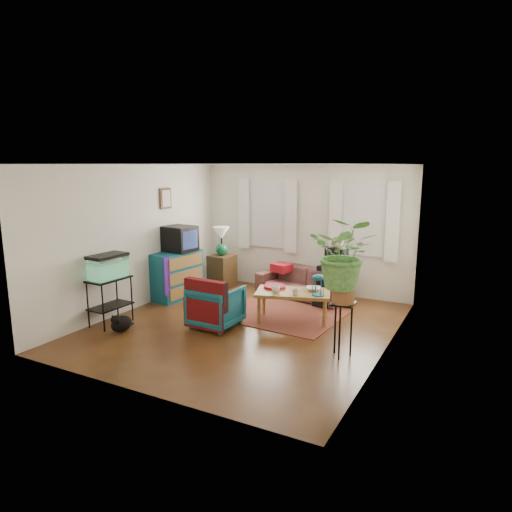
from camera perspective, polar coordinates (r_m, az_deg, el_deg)
The scene contains 31 objects.
floor at distance 7.55m, azimuth -1.44°, elevation -8.75°, with size 4.50×5.00×0.01m, color #4F2B14.
ceiling at distance 7.09m, azimuth -1.54°, elevation 11.40°, with size 4.50×5.00×0.01m, color white.
wall_back at distance 9.44m, azimuth 5.98°, elevation 3.40°, with size 4.50×0.01×2.60m, color silver.
wall_front at distance 5.22m, azimuth -15.06°, elevation -3.37°, with size 4.50×0.01×2.60m, color silver.
wall_left at distance 8.52m, azimuth -14.80°, elevation 2.24°, with size 0.01×5.00×2.60m, color silver.
wall_right at distance 6.43m, azimuth 16.28°, elevation -0.71°, with size 0.01×5.00×2.60m, color silver.
window_left at distance 9.71m, azimuth 1.57°, elevation 5.17°, with size 1.08×0.04×1.38m, color white.
window_right at distance 9.00m, azimuth 13.38°, elevation 4.38°, with size 1.08×0.04×1.38m, color white.
curtains_left at distance 9.64m, azimuth 1.36°, elevation 5.13°, with size 1.36×0.06×1.50m, color white.
curtains_right at distance 8.92m, azimuth 13.25°, elevation 4.33°, with size 1.36×0.06×1.50m, color white.
picture_frame at distance 9.07m, azimuth -11.20°, elevation 7.06°, with size 0.04×0.32×0.40m, color #3D2616.
area_rug at distance 8.09m, azimuth 3.11°, elevation -7.32°, with size 2.00×1.60×0.01m, color brown.
sofa at distance 9.13m, azimuth 5.92°, elevation -2.75°, with size 1.94×0.76×0.76m, color brown.
seated_person at distance 8.69m, azimuth 9.61°, elevation -2.22°, with size 0.48×0.60×1.16m, color black, non-canonical shape.
side_table at distance 9.87m, azimuth -4.28°, elevation -1.87°, with size 0.47×0.47×0.69m, color #3E2417.
table_lamp at distance 9.74m, azimuth -4.33°, elevation 1.78°, with size 0.35×0.35×0.63m, color white, non-canonical shape.
dresser at distance 9.12m, azimuth -9.93°, elevation -2.33°, with size 0.52×1.03×0.93m, color #115E66.
crt_tv at distance 9.04m, azimuth -9.53°, elevation 2.16°, with size 0.57×0.52×0.49m, color black.
aquarium_stand at distance 7.89m, azimuth -17.75°, elevation -5.42°, with size 0.39×0.70×0.78m, color black.
aquarium at distance 7.75m, azimuth -18.01°, elevation -1.21°, with size 0.35×0.64×0.41m, color #7FD899.
black_cat at distance 7.54m, azimuth -16.47°, elevation -7.92°, with size 0.25×0.39×0.33m, color black.
armchair at distance 7.46m, azimuth -5.03°, elevation -6.01°, with size 0.73×0.68×0.74m, color #115268.
serape_throw at distance 7.19m, azimuth -6.35°, elevation -5.41°, with size 0.75×0.17×0.61m, color #9E0A0A.
coffee_table at distance 7.77m, azimuth 4.62°, elevation -6.22°, with size 1.23×0.67×0.51m, color brown.
cup_a at distance 7.60m, azimuth 2.48°, elevation -4.16°, with size 0.14×0.14×0.11m, color white.
cup_b at distance 7.48m, azimuth 4.93°, elevation -4.46°, with size 0.11×0.11×0.10m, color beige.
bowl at distance 7.77m, azimuth 7.20°, elevation -4.08°, with size 0.24×0.24×0.06m, color white.
snack_tray at distance 7.88m, azimuth 2.35°, elevation -3.83°, with size 0.38×0.38×0.04m, color #B21414.
birdcage at distance 7.46m, azimuth 7.80°, elevation -3.57°, with size 0.20×0.20×0.36m, color #115B6B, non-canonical shape.
plant_stand at distance 6.41m, azimuth 10.70°, elevation -9.03°, with size 0.32×0.32×0.76m, color black.
potted_plant at distance 6.15m, azimuth 11.01°, elevation -1.06°, with size 0.87×0.75×0.97m, color #599947.
Camera 1 is at (3.48, -6.18, 2.59)m, focal length 32.00 mm.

